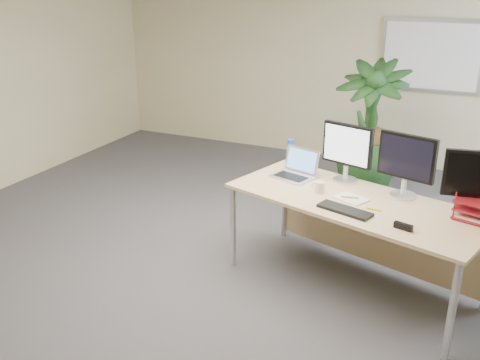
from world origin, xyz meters
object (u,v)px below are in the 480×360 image
at_px(monitor_left, 347,149).
at_px(monitor_right, 406,162).
at_px(laptop, 296,170).
at_px(desk, 361,215).
at_px(floor_plant, 368,137).

height_order(monitor_left, monitor_right, monitor_right).
bearing_deg(laptop, desk, -16.89).
xyz_separation_m(monitor_left, monitor_right, (0.53, -0.15, 0.01)).
height_order(floor_plant, monitor_left, floor_plant).
relative_size(desk, laptop, 5.42).
bearing_deg(desk, monitor_left, 129.35).
height_order(desk, monitor_right, monitor_right).
bearing_deg(desk, monitor_right, 21.33).
bearing_deg(monitor_right, floor_plant, 110.10).
distance_m(monitor_left, monitor_right, 0.55).
height_order(desk, monitor_left, monitor_left).
bearing_deg(monitor_right, laptop, 175.18).
bearing_deg(monitor_right, monitor_left, 164.10).
distance_m(desk, floor_plant, 2.00).
bearing_deg(floor_plant, laptop, -99.36).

